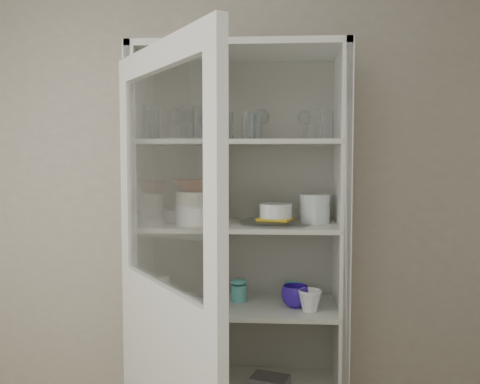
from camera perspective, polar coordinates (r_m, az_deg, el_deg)
The scene contains 36 objects.
wall_back at distance 2.71m, azimuth -3.92°, elevation -2.02°, with size 3.60×0.02×2.60m, color #AB9C8D.
pantry_cabinet at distance 2.60m, azimuth 0.09°, elevation -10.35°, with size 1.00×0.45×2.10m.
cupboard_door at distance 2.02m, azimuth -8.36°, elevation -16.56°, with size 0.54×0.76×2.00m.
tumbler_0 at distance 2.37m, azimuth -5.93°, elevation 7.41°, with size 0.06×0.06×0.13m, color silver.
tumbler_1 at distance 2.37m, azimuth -9.95°, elevation 7.66°, with size 0.08×0.08×0.15m, color silver.
tumbler_2 at distance 2.35m, azimuth -4.39°, elevation 7.76°, with size 0.08×0.08×0.15m, color silver.
tumbler_3 at distance 2.31m, azimuth 1.78°, elevation 7.55°, with size 0.06×0.06×0.13m, color silver.
tumbler_4 at distance 2.33m, azimuth 0.96°, elevation 7.46°, with size 0.06×0.06×0.13m, color silver.
tumbler_5 at distance 2.31m, azimuth 9.71°, elevation 7.43°, with size 0.06×0.06×0.13m, color silver.
tumbler_6 at distance 2.31m, azimuth 8.42°, elevation 7.50°, with size 0.06×0.06×0.13m, color silver.
tumbler_7 at distance 2.52m, azimuth -9.43°, elevation 7.39°, with size 0.07×0.07×0.15m, color silver.
tumbler_8 at distance 2.46m, azimuth -5.07°, elevation 7.29°, with size 0.06×0.06×0.13m, color silver.
tumbler_9 at distance 2.49m, azimuth -5.45°, elevation 7.28°, with size 0.07×0.07×0.13m, color silver.
tumbler_10 at distance 2.45m, azimuth -1.54°, elevation 7.41°, with size 0.07×0.07×0.14m, color silver.
tumbler_11 at distance 2.48m, azimuth 1.77°, elevation 7.29°, with size 0.07×0.07×0.13m, color silver.
goblet_0 at distance 2.61m, azimuth -7.15°, elevation 7.69°, with size 0.08×0.08×0.18m, color silver, non-canonical shape.
goblet_1 at distance 2.58m, azimuth -4.87°, elevation 7.74°, with size 0.08×0.08×0.18m, color silver, non-canonical shape.
goblet_2 at distance 2.58m, azimuth 2.48°, elevation 7.66°, with size 0.08×0.08×0.18m, color silver, non-canonical shape.
goblet_3 at distance 2.55m, azimuth 7.25°, elevation 7.52°, with size 0.07×0.07×0.16m, color silver, non-canonical shape.
plate_stack_front at distance 2.42m, azimuth -4.85°, elevation -2.52°, with size 0.20×0.20×0.10m, color white.
plate_stack_back at distance 2.61m, azimuth -6.25°, elevation -2.52°, with size 0.23×0.23×0.06m, color white.
cream_bowl at distance 2.41m, azimuth -4.86°, elevation -0.64°, with size 0.20×0.20×0.06m, color beige.
terracotta_bowl at distance 2.40m, azimuth -4.86°, elevation 0.76°, with size 0.23×0.23×0.06m, color brown.
glass_platter at distance 2.45m, azimuth 4.02°, elevation -3.36°, with size 0.34×0.34×0.02m, color silver.
yellow_trivet at distance 2.44m, azimuth 4.02°, elevation -3.02°, with size 0.15×0.15×0.01m, color yellow.
white_ramekin at distance 2.44m, azimuth 4.03°, elevation -2.11°, with size 0.16×0.16×0.07m, color white.
grey_bowl_stack at distance 2.50m, azimuth 8.40°, elevation -1.85°, with size 0.15×0.15×0.14m, color silver.
mug_blue at distance 2.50m, azimuth 6.22°, elevation -11.56°, with size 0.13×0.13×0.10m, color #281E9E.
mug_teal at distance 2.61m, azimuth 6.01°, elevation -11.07°, with size 0.10×0.10×0.09m, color teal.
mug_white at distance 2.44m, azimuth 7.87°, elevation -11.99°, with size 0.11×0.11×0.10m, color white.
teal_jar at distance 2.59m, azimuth -0.15°, elevation -11.10°, with size 0.08×0.08×0.10m.
measuring_cups at distance 2.54m, azimuth -8.38°, elevation -12.09°, with size 0.11×0.11×0.04m, color silver.
white_canister at distance 2.62m, azimuth -9.08°, elevation -10.57°, with size 0.11×0.11×0.13m, color white.
cream_dish at distance 2.69m, azimuth -5.23°, elevation -19.87°, with size 0.23×0.23×0.07m, color beige.
tin_box at distance 2.64m, azimuth 3.38°, elevation -20.51°, with size 0.18×0.12×0.05m, color gray.
tumbler_12 at distance 2.41m, azimuth -1.53°, elevation 7.32°, with size 0.06×0.06×0.12m, color silver.
Camera 1 is at (0.36, -1.18, 1.58)m, focal length 38.00 mm.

